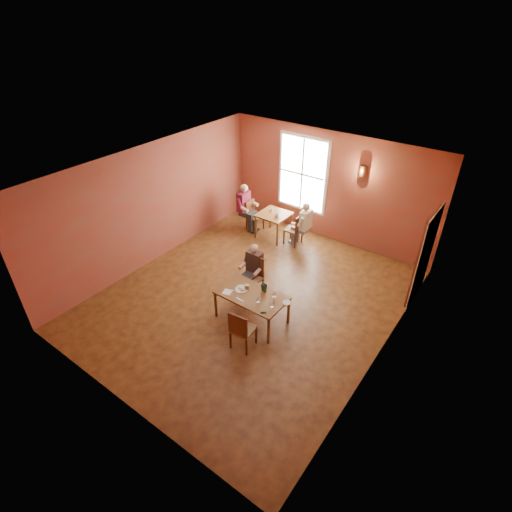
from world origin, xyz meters
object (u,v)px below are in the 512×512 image
Objects in this scene: main_table at (252,307)px; diner_white at (295,224)px; diner_main at (250,275)px; second_table at (274,225)px; chair_diner_main at (251,278)px; chair_empty at (243,328)px; diner_maroon at (254,209)px; chair_diner_white at (293,229)px; chair_diner_maroon at (255,216)px.

main_table is 1.17× the size of diner_white.
second_table is (-1.09, 2.56, -0.23)m from diner_main.
diner_main is at bearing 90.00° from chair_diner_main.
chair_empty is 4.68m from diner_maroon.
chair_diner_white is 1.02× the size of chair_diner_maroon.
diner_maroon reaches higher than diner_white.
main_table is 1.08× the size of diner_maroon.
diner_white is 1.34m from chair_diner_maroon.
diner_main is 3.11m from diner_maroon.
chair_diner_main is 1.06× the size of chair_diner_white.
second_table is (-1.92, 3.89, -0.10)m from chair_empty.
diner_main is 1.32× the size of chair_diner_maroon.
chair_diner_main reaches higher than chair_diner_white.
diner_main is 1.30× the size of chair_diner_white.
main_table is 3.92m from diner_maroon.
chair_diner_white is (-1.27, 3.89, -0.00)m from chair_empty.
diner_main reaches higher than main_table.
chair_empty is at bearing -162.30° from diner_white.
chair_empty is 4.66m from chair_diner_maroon.
diner_main reaches higher than chair_empty.
chair_diner_main is at bearing 115.17° from chair_empty.
chair_empty reaches higher than second_table.
diner_maroon is at bearing -55.26° from diner_main.
second_table is (-1.59, 3.18, 0.02)m from main_table.
second_table is 0.66× the size of diner_white.
second_table is 0.61× the size of diner_maroon.
diner_maroon is at bearing 180.00° from second_table.
chair_diner_main is 0.78× the size of diner_white.
chair_diner_white reaches higher than main_table.
main_table is at bearing 35.58° from diner_maroon.
diner_main is 1.29× the size of chair_empty.
diner_maroon reaches higher than chair_diner_main.
diner_maroon reaches higher than chair_empty.
chair_empty reaches higher than chair_diner_maroon.
diner_main is at bearing 115.74° from chair_empty.
diner_main is 0.89× the size of diner_maroon.
diner_main is at bearing -170.82° from diner_white.
chair_empty is (0.83, -1.36, -0.02)m from chair_diner_main.
diner_main is 1.45× the size of second_table.
second_table is 0.73m from diner_white.
diner_main is at bearing 34.28° from chair_diner_maroon.
chair_diner_maroon is (-2.24, 3.18, 0.11)m from main_table.
chair_diner_white is 1.35m from diner_maroon.
main_table is 0.79m from chair_empty.
chair_diner_white is at bearing 90.00° from chair_diner_maroon.
diner_maroon reaches higher than diner_main.
diner_main is at bearing 128.88° from main_table.
chair_diner_white is (-0.94, 3.18, 0.12)m from main_table.
diner_main is (-0.50, 0.62, 0.25)m from main_table.
diner_main is 3.10m from chair_diner_maroon.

